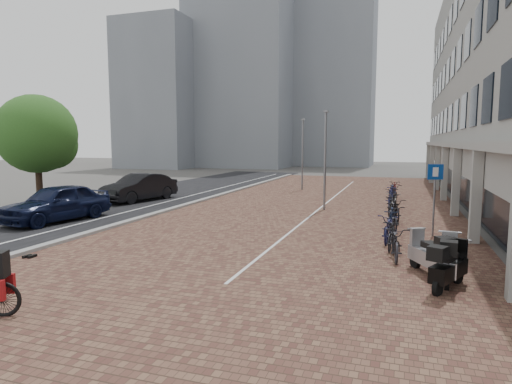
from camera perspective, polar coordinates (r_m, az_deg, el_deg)
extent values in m
plane|color=#474442|center=(14.68, -7.51, -7.60)|extent=(140.00, 140.00, 0.00)
cube|color=brown|center=(25.40, 8.61, -1.59)|extent=(14.50, 42.00, 0.04)
cube|color=black|center=(29.33, -13.07, -0.61)|extent=(8.00, 50.00, 0.03)
cube|color=gray|center=(27.49, -6.13, -0.81)|extent=(0.35, 42.00, 0.14)
cube|color=white|center=(28.34, -9.62, -0.74)|extent=(0.12, 44.00, 0.00)
cube|color=white|center=(25.36, 9.05, -1.55)|extent=(0.10, 30.00, 0.00)
cube|color=black|center=(29.03, 25.03, 2.23)|extent=(0.15, 38.00, 3.20)
cube|color=#9A9A95|center=(28.95, 24.81, 5.71)|extent=(1.60, 38.00, 0.30)
cube|color=#9A9A95|center=(17.07, 26.86, -0.46)|extent=(0.35, 0.35, 3.40)
cube|color=#9A9A95|center=(23.00, 24.72, 1.28)|extent=(0.35, 0.35, 3.40)
cube|color=#9A9A95|center=(28.95, 23.46, 2.30)|extent=(0.35, 0.35, 3.40)
cube|color=#9A9A95|center=(34.92, 22.63, 2.97)|extent=(0.35, 0.35, 3.40)
cube|color=#9A9A95|center=(40.90, 22.04, 3.45)|extent=(0.35, 0.35, 3.40)
cube|color=#9A9A95|center=(46.89, 21.60, 3.80)|extent=(0.35, 0.35, 3.40)
cube|color=gray|center=(65.92, -1.69, 17.41)|extent=(14.00, 12.00, 32.00)
cube|color=gray|center=(69.20, 10.09, 14.28)|extent=(12.00, 10.00, 26.00)
cube|color=gray|center=(63.91, -12.24, 12.18)|extent=(10.00, 10.00, 20.00)
imported|color=black|center=(21.61, -24.64, -1.29)|extent=(2.82, 5.25, 1.70)
imported|color=black|center=(27.43, -15.01, 0.58)|extent=(2.78, 5.28, 1.66)
cylinder|color=slate|center=(17.72, 22.28, -1.43)|extent=(0.07, 0.07, 2.53)
cube|color=#0B3994|center=(17.58, 22.45, 2.45)|extent=(0.56, 0.22, 0.57)
cylinder|color=gray|center=(23.03, 9.02, 3.99)|extent=(0.12, 0.12, 5.15)
cylinder|color=slate|center=(32.64, 6.10, 4.84)|extent=(0.12, 0.12, 5.24)
cylinder|color=#382619|center=(26.42, -26.51, 1.00)|extent=(0.34, 0.34, 2.67)
sphere|color=#29531C|center=(26.33, -26.81, 6.80)|extent=(4.20, 4.20, 4.20)
sphere|color=#29531C|center=(26.40, -25.13, 5.64)|extent=(2.67, 2.67, 2.67)
imported|color=black|center=(14.11, 17.83, -6.27)|extent=(0.84, 2.02, 1.04)
imported|color=black|center=(15.24, 17.36, -5.29)|extent=(0.66, 1.79, 1.05)
imported|color=#131435|center=(16.37, 17.06, -4.50)|extent=(0.87, 2.03, 1.04)
imported|color=#121B32|center=(17.50, 17.29, -3.78)|extent=(0.56, 1.76, 1.05)
imported|color=black|center=(18.63, 17.53, -3.20)|extent=(1.00, 2.06, 1.04)
imported|color=black|center=(19.77, 17.57, -2.63)|extent=(0.69, 1.79, 1.05)
imported|color=black|center=(20.91, 17.80, -2.17)|extent=(1.02, 2.06, 1.04)
imported|color=black|center=(22.04, 17.41, -1.70)|extent=(0.79, 1.81, 1.05)
imported|color=#5A5853|center=(23.18, 17.65, -1.33)|extent=(0.86, 2.03, 1.04)
imported|color=#141838|center=(24.33, 17.20, -0.94)|extent=(0.72, 1.80, 1.05)
imported|color=black|center=(25.47, 17.25, -0.64)|extent=(0.82, 2.01, 1.04)
imported|color=#171740|center=(26.61, 17.35, -0.33)|extent=(0.61, 1.78, 1.05)
imported|color=black|center=(27.75, 17.77, -0.09)|extent=(0.76, 2.00, 1.04)
imported|color=#4C1416|center=(28.89, 17.71, 0.18)|extent=(0.66, 1.79, 1.05)
imported|color=black|center=(30.04, 17.51, 0.41)|extent=(1.01, 2.06, 1.04)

